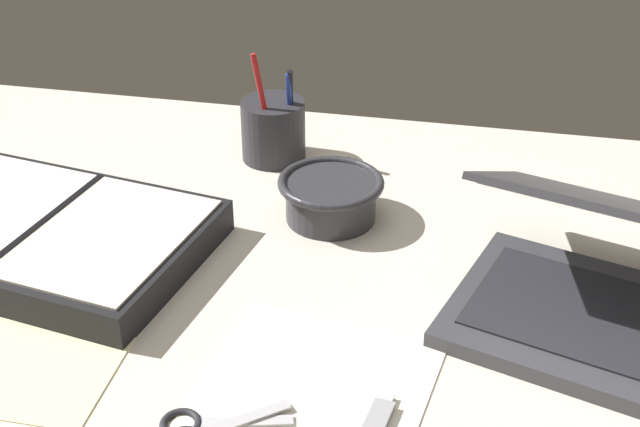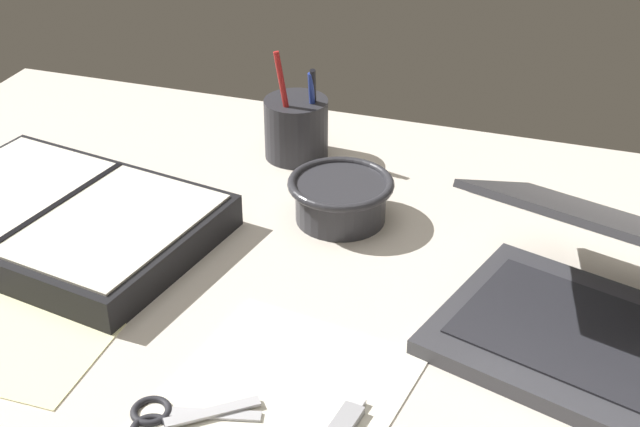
% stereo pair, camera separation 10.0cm
% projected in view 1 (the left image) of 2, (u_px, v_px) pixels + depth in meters
% --- Properties ---
extents(desk_top, '(1.40, 1.00, 0.02)m').
position_uv_depth(desk_top, '(316.00, 316.00, 0.97)').
color(desk_top, beige).
rests_on(desk_top, ground).
extents(laptop, '(0.41, 0.36, 0.17)m').
position_uv_depth(laptop, '(630.00, 290.00, 0.91)').
color(laptop, '#38383D').
rests_on(laptop, desk_top).
extents(bowl, '(0.13, 0.13, 0.06)m').
position_uv_depth(bowl, '(331.00, 196.00, 1.11)').
color(bowl, '#2D2D33').
rests_on(bowl, desk_top).
extents(pen_cup, '(0.09, 0.09, 0.16)m').
position_uv_depth(pen_cup, '(273.00, 129.00, 1.25)').
color(pen_cup, '#28282D').
rests_on(pen_cup, desk_top).
extents(planner, '(0.40, 0.31, 0.05)m').
position_uv_depth(planner, '(48.00, 236.00, 1.05)').
color(planner, black).
rests_on(planner, desk_top).
extents(paper_sheet_front, '(0.25, 0.31, 0.00)m').
position_uv_depth(paper_sheet_front, '(301.00, 413.00, 0.83)').
color(paper_sheet_front, silver).
rests_on(paper_sheet_front, desk_top).
extents(paper_sheet_beside_planner, '(0.18, 0.24, 0.00)m').
position_uv_depth(paper_sheet_beside_planner, '(47.00, 340.00, 0.92)').
color(paper_sheet_beside_planner, '#F4EFB2').
rests_on(paper_sheet_beside_planner, desk_top).
extents(usb_drive, '(0.03, 0.07, 0.01)m').
position_uv_depth(usb_drive, '(376.00, 423.00, 0.81)').
color(usb_drive, '#99999E').
rests_on(usb_drive, desk_top).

